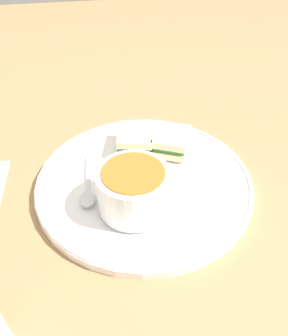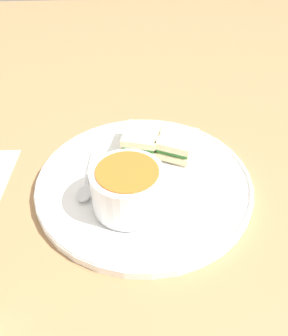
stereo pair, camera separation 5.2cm
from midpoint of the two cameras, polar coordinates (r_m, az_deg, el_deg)
name	(u,v)px [view 2 (the right image)]	position (r m, az deg, el deg)	size (l,w,h in m)	color
ground_plane	(144,184)	(0.54, 2.74, -3.01)	(2.40, 2.40, 0.00)	#9E754C
plate	(144,180)	(0.53, 2.77, -2.28)	(0.35, 0.35, 0.02)	white
soup_bowl	(128,188)	(0.46, 0.38, -3.63)	(0.10, 0.10, 0.07)	white
spoon	(85,189)	(0.51, -7.35, -3.75)	(0.13, 0.03, 0.01)	silver
sandwich_half_near	(177,144)	(0.58, 8.32, 4.14)	(0.09, 0.08, 0.03)	beige
sandwich_half_far	(140,139)	(0.58, 1.86, 4.93)	(0.08, 0.08, 0.03)	beige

